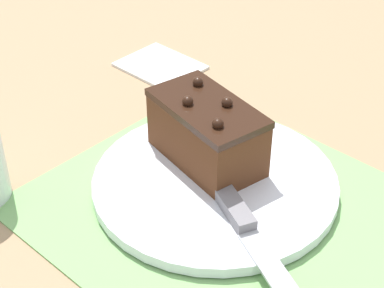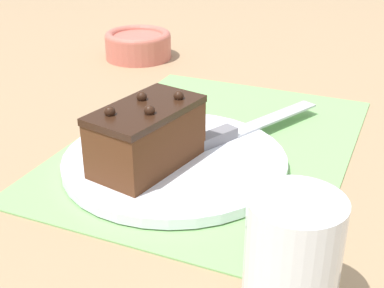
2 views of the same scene
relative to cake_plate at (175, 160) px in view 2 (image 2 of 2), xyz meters
name	(u,v)px [view 2 (image 2 of 2)]	position (x,y,z in m)	size (l,w,h in m)	color
ground_plane	(212,146)	(0.07, -0.02, -0.01)	(3.00, 3.00, 0.00)	#9E7F5B
placemat_woven	(212,145)	(0.07, -0.02, -0.01)	(0.46, 0.34, 0.00)	#7AB266
cake_plate	(175,160)	(0.00, 0.00, 0.00)	(0.27, 0.27, 0.01)	white
chocolate_cake	(147,136)	(-0.03, 0.02, 0.04)	(0.15, 0.10, 0.08)	#512D19
serving_knife	(233,131)	(0.08, -0.04, 0.01)	(0.22, 0.12, 0.01)	slate
drinking_glass	(292,259)	(-0.18, -0.18, 0.04)	(0.07, 0.07, 0.10)	white
small_bowl	(138,44)	(0.37, 0.25, 0.02)	(0.13, 0.13, 0.05)	#C66656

